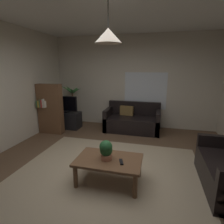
{
  "coord_description": "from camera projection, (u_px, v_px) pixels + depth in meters",
  "views": [
    {
      "loc": [
        0.8,
        -2.79,
        1.83
      ],
      "look_at": [
        0.0,
        0.3,
        1.05
      ],
      "focal_mm": 29.04,
      "sensor_mm": 36.0,
      "label": 1
    }
  ],
  "objects": [
    {
      "name": "book_on_table_0",
      "position": [
        106.0,
        159.0,
        2.87
      ],
      "size": [
        0.14,
        0.12,
        0.02
      ],
      "primitive_type": "cube",
      "rotation": [
        0.0,
        0.0,
        0.15
      ],
      "color": "#99663F",
      "rests_on": "coffee_table"
    },
    {
      "name": "tv",
      "position": [
        65.0,
        104.0,
        5.5
      ],
      "size": [
        0.8,
        0.16,
        0.5
      ],
      "color": "black",
      "rests_on": "tv_stand"
    },
    {
      "name": "coffee_table",
      "position": [
        109.0,
        162.0,
        2.91
      ],
      "size": [
        1.05,
        0.66,
        0.41
      ],
      "color": "brown",
      "rests_on": "ground"
    },
    {
      "name": "floor",
      "position": [
        108.0,
        173.0,
        3.25
      ],
      "size": [
        5.0,
        5.7,
        0.02
      ],
      "primitive_type": "cube",
      "color": "brown",
      "rests_on": "ground"
    },
    {
      "name": "wall_back",
      "position": [
        133.0,
        82.0,
        5.63
      ],
      "size": [
        5.12,
        0.06,
        2.8
      ],
      "primitive_type": "cube",
      "color": "beige",
      "rests_on": "ground"
    },
    {
      "name": "bookshelf_corner",
      "position": [
        50.0,
        109.0,
        5.09
      ],
      "size": [
        0.7,
        0.31,
        1.4
      ],
      "color": "brown",
      "rests_on": "ground"
    },
    {
      "name": "rug",
      "position": [
        105.0,
        179.0,
        3.06
      ],
      "size": [
        3.25,
        3.14,
        0.01
      ],
      "primitive_type": "cube",
      "color": "tan",
      "rests_on": "ground"
    },
    {
      "name": "remote_on_table_0",
      "position": [
        121.0,
        162.0,
        2.78
      ],
      "size": [
        0.1,
        0.17,
        0.02
      ],
      "primitive_type": "cube",
      "rotation": [
        0.0,
        0.0,
        3.46
      ],
      "color": "black",
      "rests_on": "coffee_table"
    },
    {
      "name": "couch_under_window",
      "position": [
        132.0,
        121.0,
        5.39
      ],
      "size": [
        1.59,
        0.84,
        0.82
      ],
      "color": "black",
      "rests_on": "ground"
    },
    {
      "name": "potted_palm_corner",
      "position": [
        73.0,
        107.0,
        6.09
      ],
      "size": [
        0.71,
        0.76,
        1.32
      ],
      "color": "beige",
      "rests_on": "ground"
    },
    {
      "name": "potted_plant_on_table",
      "position": [
        106.0,
        149.0,
        2.86
      ],
      "size": [
        0.2,
        0.22,
        0.31
      ],
      "color": "#B77051",
      "rests_on": "coffee_table"
    },
    {
      "name": "tv_stand",
      "position": [
        66.0,
        120.0,
        5.64
      ],
      "size": [
        0.9,
        0.44,
        0.5
      ],
      "primitive_type": "cube",
      "color": "black",
      "rests_on": "ground"
    },
    {
      "name": "window_pane",
      "position": [
        145.0,
        91.0,
        5.56
      ],
      "size": [
        1.28,
        0.01,
        1.11
      ],
      "primitive_type": "cube",
      "color": "white"
    },
    {
      "name": "pendant_lamp",
      "position": [
        108.0,
        36.0,
        2.46
      ],
      "size": [
        0.38,
        0.38,
        0.65
      ],
      "color": "black"
    }
  ]
}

